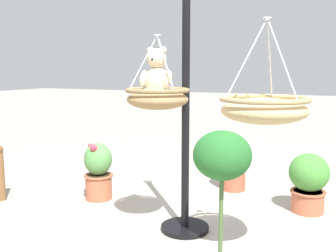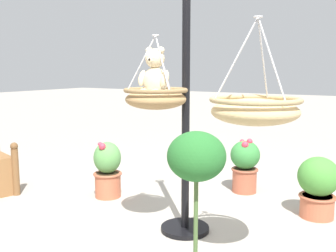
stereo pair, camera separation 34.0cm
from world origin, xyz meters
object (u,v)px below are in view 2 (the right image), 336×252
hanging_basket_left_high (255,109)px  potted_plant_fern_front (245,164)px  potted_plant_flowering_red (318,185)px  teddy_bear (154,76)px  potted_plant_bushy_green (108,169)px  hanging_basket_with_teddy (156,97)px  potted_plant_tall_leafy (196,229)px  display_pole_central (185,156)px

hanging_basket_left_high → potted_plant_fern_front: hanging_basket_left_high is taller
potted_plant_flowering_red → teddy_bear: bearing=47.8°
potted_plant_bushy_green → potted_plant_fern_front: bearing=-142.7°
hanging_basket_with_teddy → hanging_basket_left_high: size_ratio=0.86×
teddy_bear → hanging_basket_left_high: size_ratio=0.58×
hanging_basket_with_teddy → potted_plant_fern_front: hanging_basket_with_teddy is taller
hanging_basket_with_teddy → potted_plant_flowering_red: hanging_basket_with_teddy is taller
potted_plant_tall_leafy → hanging_basket_left_high: bearing=-95.2°
display_pole_central → potted_plant_fern_front: size_ratio=3.49×
display_pole_central → teddy_bear: display_pole_central is taller
display_pole_central → hanging_basket_with_teddy: bearing=59.0°
hanging_basket_with_teddy → potted_plant_bushy_green: size_ratio=0.94×
potted_plant_bushy_green → potted_plant_flowering_red: bearing=-165.1°
display_pole_central → potted_plant_tall_leafy: size_ratio=2.01×
display_pole_central → potted_plant_bushy_green: size_ratio=3.51×
hanging_basket_left_high → potted_plant_flowering_red: bearing=-98.0°
potted_plant_flowering_red → potted_plant_fern_front: bearing=-24.0°
potted_plant_fern_front → potted_plant_flowering_red: size_ratio=1.07×
potted_plant_fern_front → potted_plant_flowering_red: bearing=156.0°
teddy_bear → potted_plant_flowering_red: teddy_bear is taller
display_pole_central → teddy_bear: bearing=61.1°
potted_plant_fern_front → potted_plant_flowering_red: potted_plant_fern_front is taller
potted_plant_flowering_red → potted_plant_tall_leafy: bearing=82.9°
potted_plant_fern_front → potted_plant_tall_leafy: 2.64m
hanging_basket_left_high → potted_plant_tall_leafy: 0.94m
display_pole_central → teddy_bear: 0.78m
display_pole_central → hanging_basket_left_high: 1.02m
hanging_basket_left_high → potted_plant_flowering_red: (-0.20, -1.41, -0.87)m
teddy_bear → potted_plant_bushy_green: bearing=-31.3°
hanging_basket_with_teddy → potted_plant_tall_leafy: size_ratio=0.54×
display_pole_central → potted_plant_fern_front: display_pole_central is taller
potted_plant_fern_front → potted_plant_bushy_green: potted_plant_fern_front is taller
display_pole_central → potted_plant_bushy_green: (1.22, -0.38, -0.37)m
teddy_bear → potted_plant_tall_leafy: size_ratio=0.36×
potted_plant_tall_leafy → potted_plant_bushy_green: potted_plant_tall_leafy is taller
hanging_basket_with_teddy → potted_plant_flowering_red: size_ratio=1.00×
potted_plant_flowering_red → potted_plant_bushy_green: bearing=14.9°
potted_plant_fern_front → potted_plant_flowering_red: (-0.90, 0.40, -0.01)m
potted_plant_fern_front → potted_plant_tall_leafy: potted_plant_tall_leafy is taller
potted_plant_bushy_green → hanging_basket_left_high: bearing=157.3°
hanging_basket_with_teddy → potted_plant_fern_front: bearing=-97.8°
display_pole_central → hanging_basket_with_teddy: (0.15, 0.25, 0.53)m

